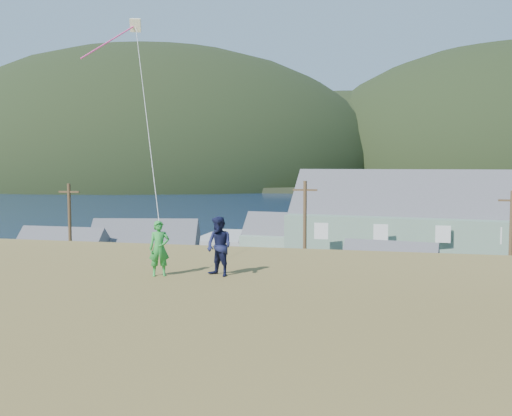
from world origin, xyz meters
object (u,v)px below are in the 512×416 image
(shed_palegreen_near, at_px, (144,255))
(kite_flyer_navy, at_px, (219,246))
(lodge, at_px, (485,231))
(kite_flyer_green, at_px, (159,248))
(wharf, at_px, (297,240))
(shed_white, at_px, (389,275))
(shed_teal, at_px, (59,260))
(shed_palegreen_far, at_px, (288,240))

(shed_palegreen_near, height_order, kite_flyer_navy, kite_flyer_navy)
(lodge, distance_m, kite_flyer_green, 40.60)
(wharf, relative_size, shed_white, 3.32)
(shed_white, bearing_deg, shed_palegreen_near, -177.28)
(shed_palegreen_near, bearing_deg, wharf, 61.03)
(wharf, bearing_deg, kite_flyer_green, -85.38)
(wharf, height_order, kite_flyer_navy, kite_flyer_navy)
(wharf, distance_m, kite_flyer_green, 59.84)
(shed_palegreen_near, relative_size, kite_flyer_navy, 5.69)
(shed_teal, height_order, kite_flyer_navy, kite_flyer_navy)
(shed_teal, bearing_deg, shed_palegreen_far, 44.50)
(shed_teal, relative_size, kite_flyer_green, 4.70)
(lodge, distance_m, shed_palegreen_near, 30.43)
(shed_white, height_order, kite_flyer_navy, kite_flyer_navy)
(lodge, distance_m, shed_white, 12.86)
(shed_white, distance_m, shed_palegreen_far, 19.24)
(shed_palegreen_far, xyz_separation_m, kite_flyer_navy, (5.26, -43.63, 5.61))
(shed_teal, xyz_separation_m, shed_palegreen_far, (17.29, 16.53, 0.16))
(shed_white, relative_size, kite_flyer_green, 4.58)
(shed_teal, bearing_deg, kite_flyer_green, -52.19)
(shed_white, relative_size, kite_flyer_navy, 4.27)
(shed_palegreen_far, bearing_deg, lodge, -12.61)
(lodge, bearing_deg, shed_teal, -156.64)
(wharf, height_order, lodge, lodge)
(kite_flyer_navy, bearing_deg, shed_white, 106.91)
(shed_palegreen_far, height_order, kite_flyer_navy, kite_flyer_navy)
(shed_palegreen_near, relative_size, kite_flyer_green, 6.11)
(wharf, height_order, shed_teal, shed_teal)
(lodge, height_order, kite_flyer_green, lodge)
(wharf, relative_size, shed_teal, 3.24)
(shed_teal, distance_m, shed_palegreen_near, 7.24)
(wharf, height_order, shed_white, shed_white)
(lodge, height_order, shed_palegreen_near, lodge)
(kite_flyer_green, distance_m, kite_flyer_navy, 1.84)
(wharf, bearing_deg, shed_teal, -116.75)
(lodge, distance_m, shed_teal, 37.55)
(shed_palegreen_far, distance_m, kite_flyer_green, 44.51)
(wharf, height_order, kite_flyer_green, kite_flyer_green)
(wharf, distance_m, shed_palegreen_far, 15.33)
(shed_palegreen_far, height_order, kite_flyer_green, kite_flyer_green)
(shed_teal, distance_m, kite_flyer_green, 34.91)
(shed_white, xyz_separation_m, shed_palegreen_far, (-10.53, 16.09, 0.31))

